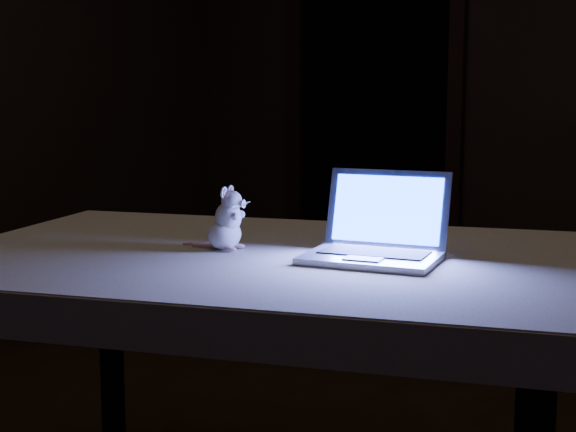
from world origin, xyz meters
The scene contains 5 objects.
doorway centered at (-1.10, 2.50, 1.06)m, with size 1.06×0.36×2.13m, color black, non-canonical shape.
table centered at (0.07, -0.13, 0.34)m, with size 1.28×0.82×0.69m, color black, non-canonical shape.
tablecloth centered at (0.05, -0.11, 0.65)m, with size 1.37×0.91×0.08m, color beige, non-canonical shape.
laptop centered at (0.30, -0.10, 0.78)m, with size 0.26×0.23×0.18m, color #A4A4A8, non-canonical shape.
plush_mouse centered at (-0.02, -0.16, 0.76)m, with size 0.10×0.10×0.14m, color white, non-canonical shape.
Camera 1 is at (1.07, -1.54, 1.03)m, focal length 52.00 mm.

